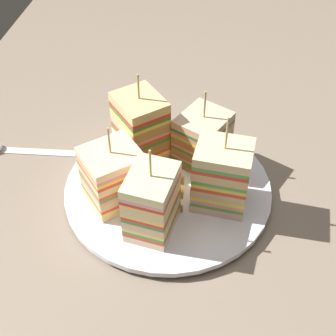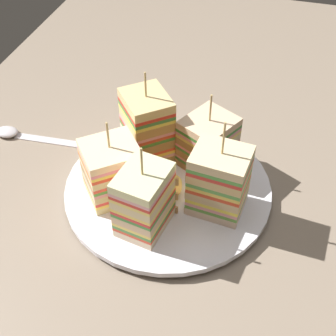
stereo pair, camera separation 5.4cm
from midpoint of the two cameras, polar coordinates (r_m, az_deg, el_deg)
ground_plane at (r=58.10cm, az=2.68°, el=-3.83°), size 120.40×71.39×1.80cm
plate at (r=56.86cm, az=2.74°, el=-2.68°), size 25.10×25.10×1.31cm
sandwich_wedge_0 at (r=57.67cm, az=7.59°, el=3.05°), size 7.90×7.57×10.36cm
sandwich_wedge_1 at (r=57.76cm, az=0.13°, el=5.01°), size 7.95×7.81×12.26cm
sandwich_wedge_2 at (r=53.29cm, az=-3.97°, el=-0.45°), size 8.23×8.30×10.57cm
sandwich_wedge_3 at (r=49.47cm, az=0.16°, el=-4.13°), size 6.85×5.68×11.38cm
sandwich_wedge_4 at (r=51.86cm, az=9.23°, el=-1.74°), size 5.75×6.63×12.35cm
chip_pile at (r=55.51cm, az=2.20°, el=-2.09°), size 7.09×6.26×1.58cm
salad_garnish at (r=62.48cm, az=5.92°, el=3.64°), size 5.48×6.88×1.38cm
spoon at (r=67.50cm, az=-15.66°, el=3.91°), size 2.63×13.41×1.00cm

